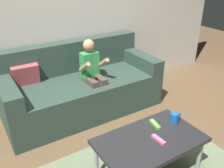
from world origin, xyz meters
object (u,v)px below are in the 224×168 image
object	(u,v)px
game_remote_pink_near_edge	(158,140)
game_remote_lime_center	(155,124)
coffee_mug	(175,117)
couch	(81,88)
coffee_table	(150,142)
person_seated_on_couch	(93,73)

from	to	relation	value
game_remote_pink_near_edge	game_remote_lime_center	xyz separation A→B (m)	(0.12, 0.18, 0.00)
game_remote_lime_center	coffee_mug	world-z (taller)	coffee_mug
couch	coffee_table	xyz separation A→B (m)	(0.01, -1.32, 0.06)
game_remote_pink_near_edge	couch	bearing A→B (deg)	92.40
person_seated_on_couch	game_remote_pink_near_edge	xyz separation A→B (m)	(-0.03, -1.20, -0.14)
person_seated_on_couch	coffee_table	distance (m)	1.16
couch	game_remote_pink_near_edge	world-z (taller)	couch
coffee_mug	couch	bearing A→B (deg)	106.30
game_remote_pink_near_edge	game_remote_lime_center	world-z (taller)	same
person_seated_on_couch	coffee_table	world-z (taller)	person_seated_on_couch
coffee_mug	game_remote_pink_near_edge	bearing A→B (deg)	-157.60
coffee_mug	coffee_table	bearing A→B (deg)	-168.38
game_remote_pink_near_edge	coffee_mug	xyz separation A→B (m)	(0.31, 0.13, 0.04)
person_seated_on_couch	coffee_mug	distance (m)	1.11
couch	game_remote_pink_near_edge	distance (m)	1.38
game_remote_pink_near_edge	person_seated_on_couch	bearing A→B (deg)	88.33
couch	person_seated_on_couch	world-z (taller)	person_seated_on_couch
person_seated_on_couch	coffee_mug	size ratio (longest dim) A/B	7.93
person_seated_on_couch	coffee_table	bearing A→B (deg)	-93.88
couch	game_remote_lime_center	bearing A→B (deg)	-81.62
person_seated_on_couch	game_remote_pink_near_edge	distance (m)	1.21
person_seated_on_couch	coffee_table	size ratio (longest dim) A/B	1.04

